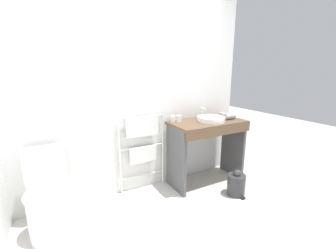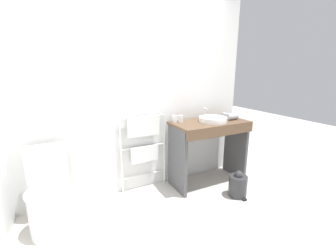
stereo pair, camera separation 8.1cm
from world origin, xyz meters
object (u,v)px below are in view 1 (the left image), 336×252
(cup_near_edge, at_px, (179,119))
(trash_bin, at_px, (236,184))
(toilet, at_px, (50,201))
(towel_radiator, at_px, (143,141))
(sink_basin, at_px, (211,119))
(hair_dryer, at_px, (229,116))
(cup_near_wall, at_px, (173,119))

(cup_near_edge, distance_m, trash_bin, 1.11)
(toilet, bearing_deg, cup_near_edge, 8.80)
(cup_near_edge, bearing_deg, towel_radiator, 171.97)
(sink_basin, height_order, cup_near_edge, cup_near_edge)
(hair_dryer, bearing_deg, towel_radiator, 167.69)
(hair_dryer, bearing_deg, sink_basin, 179.77)
(toilet, bearing_deg, sink_basin, 1.63)
(towel_radiator, distance_m, sink_basin, 0.95)
(cup_near_edge, xyz_separation_m, trash_bin, (0.48, -0.63, -0.78))
(toilet, height_order, cup_near_edge, cup_near_edge)
(cup_near_edge, bearing_deg, toilet, -171.20)
(towel_radiator, bearing_deg, trash_bin, -35.85)
(hair_dryer, bearing_deg, cup_near_wall, 164.34)
(trash_bin, bearing_deg, cup_near_wall, 129.95)
(towel_radiator, bearing_deg, cup_near_edge, -8.03)
(hair_dryer, bearing_deg, toilet, -178.63)
(sink_basin, bearing_deg, toilet, -178.37)
(toilet, distance_m, sink_basin, 2.06)
(towel_radiator, distance_m, cup_near_edge, 0.56)
(toilet, xyz_separation_m, cup_near_wall, (1.52, 0.27, 0.60))
(toilet, bearing_deg, trash_bin, -10.51)
(cup_near_wall, distance_m, cup_near_edge, 0.08)
(sink_basin, bearing_deg, cup_near_wall, 154.66)
(toilet, xyz_separation_m, sink_basin, (1.98, 0.06, 0.59))
(towel_radiator, bearing_deg, sink_basin, -16.52)
(cup_near_wall, bearing_deg, toilet, -169.82)
(towel_radiator, bearing_deg, toilet, -163.97)
(towel_radiator, height_order, cup_near_edge, towel_radiator)
(towel_radiator, xyz_separation_m, sink_basin, (0.88, -0.26, 0.24))
(towel_radiator, bearing_deg, cup_near_wall, -5.88)
(toilet, relative_size, trash_bin, 2.42)
(towel_radiator, relative_size, trash_bin, 3.01)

